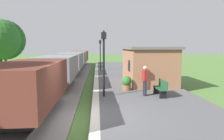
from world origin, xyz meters
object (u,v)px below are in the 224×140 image
bench_near_hut (161,88)px  potted_planter (127,83)px  station_hut (147,65)px  freight_train (69,63)px  lamp_post_near (104,51)px  tree_field_left (5,40)px  person_waiting (145,80)px  lamp_post_far (100,49)px  bench_down_platform (133,70)px

bench_near_hut → potted_planter: bearing=134.7°
station_hut → potted_planter: bearing=-125.9°
freight_train → lamp_post_near: bearing=-72.4°
tree_field_left → lamp_post_near: bearing=-51.0°
person_waiting → station_hut: bearing=-117.5°
freight_train → lamp_post_far: bearing=40.8°
lamp_post_near → lamp_post_far: 13.08m
bench_down_platform → tree_field_left: bearing=161.4°
person_waiting → tree_field_left: (-13.57, 13.90, 2.68)m
bench_down_platform → person_waiting: 9.09m
freight_train → lamp_post_near: size_ratio=8.81×
bench_near_hut → potted_planter: 2.43m
station_hut → bench_down_platform: station_hut is taller
freight_train → station_hut: (6.80, -5.88, 0.26)m
freight_train → bench_near_hut: (6.50, -10.40, -0.68)m
bench_near_hut → freight_train: bearing=122.0°
lamp_post_near → tree_field_left: (-11.25, 13.88, 1.06)m
station_hut → lamp_post_far: 9.46m
lamp_post_far → potted_planter: bearing=-82.4°
lamp_post_far → tree_field_left: size_ratio=0.59×
tree_field_left → bench_near_hut: bearing=-44.0°
lamp_post_near → lamp_post_far: size_ratio=1.00×
station_hut → lamp_post_near: size_ratio=1.57×
bench_near_hut → lamp_post_near: (-3.24, 0.13, 2.08)m
person_waiting → lamp_post_far: 13.41m
station_hut → lamp_post_far: lamp_post_far is taller
bench_near_hut → potted_planter: (-1.71, 1.73, 0.00)m
person_waiting → tree_field_left: size_ratio=0.27×
person_waiting → potted_planter: (-0.80, 1.62, -0.46)m
freight_train → lamp_post_far: 4.53m
freight_train → tree_field_left: bearing=155.7°
person_waiting → tree_field_left: tree_field_left is taller
bench_near_hut → person_waiting: size_ratio=0.88×
potted_planter → lamp_post_near: size_ratio=0.25×
lamp_post_far → tree_field_left: tree_field_left is taller
bench_down_platform → lamp_post_near: bearing=-109.8°
lamp_post_far → freight_train: bearing=-139.2°
lamp_post_near → station_hut: bearing=51.1°
person_waiting → lamp_post_near: size_ratio=0.46×
station_hut → potted_planter: station_hut is taller
lamp_post_near → freight_train: bearing=107.6°
potted_planter → lamp_post_near: (-1.52, -1.60, 2.08)m
station_hut → person_waiting: station_hut is taller
bench_near_hut → lamp_post_far: bearing=103.8°
lamp_post_near → bench_down_platform: bearing=70.2°
station_hut → bench_near_hut: size_ratio=3.87×
bench_down_platform → lamp_post_near: (-3.24, -9.01, 2.08)m
potted_planter → bench_near_hut: bearing=-45.3°
bench_near_hut → bench_down_platform: 9.14m
person_waiting → potted_planter: bearing=-75.8°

